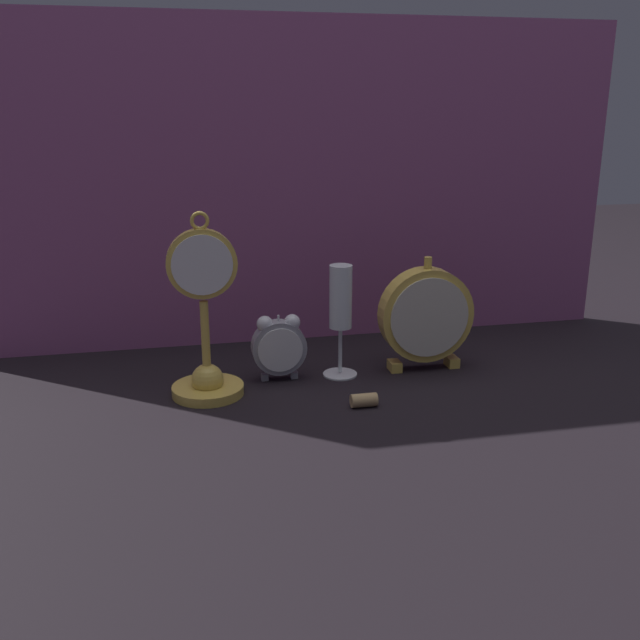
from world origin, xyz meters
The scene contains 7 objects.
ground_plane centered at (0.00, 0.00, 0.00)m, with size 4.00×4.00×0.00m, color black.
fabric_backdrop_drape centered at (0.00, 0.33, 0.31)m, with size 1.32×0.01×0.62m, color #8E4C7F.
pocket_watch_on_stand centered at (-0.20, 0.06, 0.10)m, with size 0.12×0.12×0.31m.
alarm_clock_twin_bell centered at (-0.07, 0.10, 0.07)m, with size 0.10×0.03×0.12m.
mantel_clock_silver centered at (0.20, 0.10, 0.10)m, with size 0.17×0.04×0.21m.
champagne_flute centered at (0.04, 0.10, 0.13)m, with size 0.06×0.06×0.20m.
wine_cork centered at (0.05, -0.04, 0.01)m, with size 0.02×0.02×0.04m, color tan.
Camera 1 is at (-0.24, -1.06, 0.47)m, focal length 40.00 mm.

